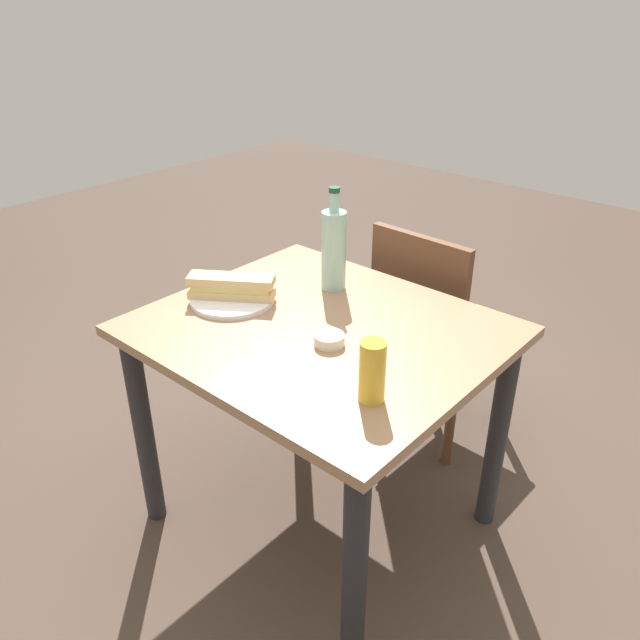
# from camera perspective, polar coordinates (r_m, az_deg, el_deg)

# --- Properties ---
(ground_plane) EXTENTS (8.00, 8.00, 0.00)m
(ground_plane) POSITION_cam_1_polar(r_m,az_deg,el_deg) (2.20, -0.00, -17.24)
(ground_plane) COLOR #47382D
(dining_table) EXTENTS (0.95, 0.82, 0.72)m
(dining_table) POSITION_cam_1_polar(r_m,az_deg,el_deg) (1.82, -0.00, -3.94)
(dining_table) COLOR #997251
(dining_table) RESTS_ON ground
(chair_far) EXTENTS (0.41, 0.41, 0.84)m
(chair_far) POSITION_cam_1_polar(r_m,az_deg,el_deg) (2.31, 9.92, -0.30)
(chair_far) COLOR brown
(chair_far) RESTS_ON ground
(plate_near) EXTENTS (0.25, 0.25, 0.01)m
(plate_near) POSITION_cam_1_polar(r_m,az_deg,el_deg) (1.91, -7.92, 1.89)
(plate_near) COLOR white
(plate_near) RESTS_ON dining_table
(baguette_sandwich_near) EXTENTS (0.25, 0.20, 0.07)m
(baguette_sandwich_near) POSITION_cam_1_polar(r_m,az_deg,el_deg) (1.90, -8.00, 3.02)
(baguette_sandwich_near) COLOR #DBB77A
(baguette_sandwich_near) RESTS_ON plate_near
(knife_near) EXTENTS (0.17, 0.07, 0.01)m
(knife_near) POSITION_cam_1_polar(r_m,az_deg,el_deg) (1.96, -7.83, 2.97)
(knife_near) COLOR silver
(knife_near) RESTS_ON plate_near
(water_bottle) EXTENTS (0.08, 0.08, 0.32)m
(water_bottle) POSITION_cam_1_polar(r_m,az_deg,el_deg) (1.93, 1.25, 6.48)
(water_bottle) COLOR #99C6B7
(water_bottle) RESTS_ON dining_table
(beer_glass) EXTENTS (0.06, 0.06, 0.15)m
(beer_glass) POSITION_cam_1_polar(r_m,az_deg,el_deg) (1.43, 4.74, -4.67)
(beer_glass) COLOR gold
(beer_glass) RESTS_ON dining_table
(olive_bowl) EXTENTS (0.08, 0.08, 0.03)m
(olive_bowl) POSITION_cam_1_polar(r_m,az_deg,el_deg) (1.67, 0.85, -1.78)
(olive_bowl) COLOR silver
(olive_bowl) RESTS_ON dining_table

